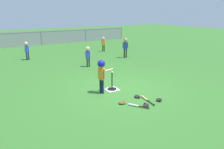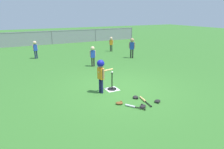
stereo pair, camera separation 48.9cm
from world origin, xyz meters
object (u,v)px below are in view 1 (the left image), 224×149
glove_outfield_drop (159,100)px  glove_tossed_aside (122,103)px  fielder_deep_left (88,54)px  batter_child (102,70)px  fielder_deep_right (27,48)px  spare_bat_silver (136,106)px  fielder_near_right (103,42)px  baseball_on_tee (112,72)px  glove_by_plate (146,105)px  batting_tee (112,87)px  glove_near_bats (137,96)px  fielder_near_left (125,45)px  spare_bat_wood (146,99)px

glove_outfield_drop → glove_tossed_aside: bearing=159.3°
fielder_deep_left → glove_tossed_aside: bearing=-102.2°
batter_child → fielder_deep_right: (-1.24, 6.56, -0.15)m
spare_bat_silver → glove_outfield_drop: 0.87m
fielder_near_right → fielder_deep_right: 4.96m
fielder_near_right → glove_tossed_aside: (-3.62, -7.61, -0.61)m
baseball_on_tee → glove_tossed_aside: 1.36m
baseball_on_tee → glove_outfield_drop: size_ratio=0.29×
spare_bat_silver → batter_child: bearing=103.4°
glove_by_plate → baseball_on_tee: bearing=94.7°
batting_tee → fielder_deep_left: (0.60, 3.24, 0.57)m
batting_tee → fielder_deep_left: bearing=79.6°
fielder_near_right → glove_tossed_aside: fielder_near_right is taller
glove_by_plate → glove_near_bats: size_ratio=0.98×
fielder_deep_left → fielder_near_left: size_ratio=0.86×
batting_tee → fielder_near_left: fielder_near_left is taller
fielder_near_right → glove_near_bats: bearing=-111.5°
baseball_on_tee → glove_outfield_drop: 1.84m
fielder_deep_left → fielder_deep_right: size_ratio=0.98×
spare_bat_wood → batting_tee: bearing=107.9°
batter_child → glove_tossed_aside: batter_child is taller
batter_child → fielder_near_left: bearing=46.8°
spare_bat_silver → fielder_deep_right: bearing=101.2°
fielder_deep_right → spare_bat_silver: size_ratio=1.93×
fielder_near_left → fielder_deep_right: size_ratio=1.14×
fielder_near_right → fielder_deep_right: size_ratio=0.97×
fielder_deep_left → glove_outfield_drop: 4.86m
batting_tee → spare_bat_wood: size_ratio=0.84×
glove_near_bats → glove_outfield_drop: same height
glove_outfield_drop → fielder_deep_left: bearing=91.7°
fielder_deep_right → batting_tee: bearing=-75.2°
batter_child → glove_near_bats: (0.78, -0.92, -0.78)m
baseball_on_tee → spare_bat_silver: (-0.13, -1.52, -0.61)m
fielder_deep_right → spare_bat_silver: 8.15m
spare_bat_wood → glove_near_bats: bearing=111.3°
spare_bat_wood → glove_tossed_aside: glove_tossed_aside is taller
spare_bat_silver → glove_tossed_aside: (-0.23, 0.35, 0.01)m
batting_tee → batter_child: 0.87m
spare_bat_wood → glove_tossed_aside: bearing=169.0°
baseball_on_tee → glove_by_plate: bearing=-85.3°
fielder_near_left → glove_outfield_drop: fielder_near_left is taller
spare_bat_silver → fielder_deep_left: bearing=81.3°
fielder_deep_left → spare_bat_silver: 4.85m
baseball_on_tee → fielder_near_left: 5.22m
spare_bat_wood → fielder_deep_left: bearing=87.8°
batter_child → glove_by_plate: bearing=-68.8°
batting_tee → spare_bat_silver: bearing=-94.8°
batting_tee → fielder_deep_right: (-1.70, 6.45, 0.58)m
fielder_near_right → fielder_near_left: (0.11, -2.47, 0.11)m
fielder_deep_left → glove_outfield_drop: (0.14, -4.82, -0.62)m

